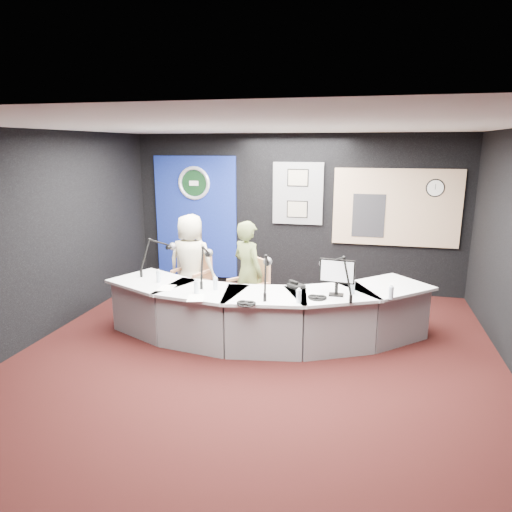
% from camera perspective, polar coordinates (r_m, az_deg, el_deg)
% --- Properties ---
extents(ground, '(6.00, 6.00, 0.00)m').
position_cam_1_polar(ground, '(5.90, 0.09, -12.38)').
color(ground, black).
rests_on(ground, ground).
extents(ceiling, '(6.00, 6.00, 0.02)m').
position_cam_1_polar(ceiling, '(5.30, 0.10, 15.95)').
color(ceiling, silver).
rests_on(ceiling, ground).
extents(wall_back, '(6.00, 0.02, 2.80)m').
position_cam_1_polar(wall_back, '(8.33, 4.88, 5.42)').
color(wall_back, black).
rests_on(wall_back, ground).
extents(wall_front, '(6.00, 0.02, 2.80)m').
position_cam_1_polar(wall_front, '(2.75, -14.86, -12.49)').
color(wall_front, black).
rests_on(wall_front, ground).
extents(wall_left, '(0.02, 6.00, 2.80)m').
position_cam_1_polar(wall_left, '(6.77, -25.48, 2.21)').
color(wall_left, black).
rests_on(wall_left, ground).
extents(broadcast_desk, '(4.50, 1.90, 0.75)m').
position_cam_1_polar(broadcast_desk, '(6.25, 0.81, -7.08)').
color(broadcast_desk, silver).
rests_on(broadcast_desk, ground).
extents(backdrop_panel, '(1.60, 0.05, 2.30)m').
position_cam_1_polar(backdrop_panel, '(8.81, -7.53, 4.81)').
color(backdrop_panel, navy).
rests_on(backdrop_panel, wall_back).
extents(agency_seal, '(0.63, 0.07, 0.63)m').
position_cam_1_polar(agency_seal, '(8.69, -7.76, 9.01)').
color(agency_seal, silver).
rests_on(agency_seal, backdrop_panel).
extents(seal_center, '(0.48, 0.01, 0.48)m').
position_cam_1_polar(seal_center, '(8.70, -7.75, 9.01)').
color(seal_center, black).
rests_on(seal_center, backdrop_panel).
extents(pinboard, '(0.90, 0.04, 1.10)m').
position_cam_1_polar(pinboard, '(8.25, 5.24, 7.78)').
color(pinboard, slate).
rests_on(pinboard, wall_back).
extents(framed_photo_upper, '(0.34, 0.02, 0.27)m').
position_cam_1_polar(framed_photo_upper, '(8.20, 5.26, 9.71)').
color(framed_photo_upper, gray).
rests_on(framed_photo_upper, pinboard).
extents(framed_photo_lower, '(0.34, 0.02, 0.27)m').
position_cam_1_polar(framed_photo_lower, '(8.25, 5.17, 5.83)').
color(framed_photo_lower, gray).
rests_on(framed_photo_lower, pinboard).
extents(booth_window_frame, '(2.12, 0.06, 1.32)m').
position_cam_1_polar(booth_window_frame, '(8.21, 17.10, 5.80)').
color(booth_window_frame, tan).
rests_on(booth_window_frame, wall_back).
extents(booth_glow, '(2.00, 0.02, 1.20)m').
position_cam_1_polar(booth_glow, '(8.20, 17.10, 5.79)').
color(booth_glow, '#DBBE8A').
rests_on(booth_glow, booth_window_frame).
extents(equipment_rack, '(0.55, 0.02, 0.75)m').
position_cam_1_polar(equipment_rack, '(8.18, 13.88, 4.92)').
color(equipment_rack, black).
rests_on(equipment_rack, booth_window_frame).
extents(wall_clock, '(0.28, 0.01, 0.28)m').
position_cam_1_polar(wall_clock, '(8.20, 21.50, 7.92)').
color(wall_clock, white).
rests_on(wall_clock, booth_window_frame).
extents(armchair_left, '(0.68, 0.68, 0.94)m').
position_cam_1_polar(armchair_left, '(7.43, -8.05, -3.03)').
color(armchair_left, tan).
rests_on(armchair_left, ground).
extents(armchair_right, '(0.84, 0.84, 1.05)m').
position_cam_1_polar(armchair_right, '(6.76, -1.02, -4.10)').
color(armchair_right, tan).
rests_on(armchair_right, ground).
extents(draped_jacket, '(0.50, 0.27, 0.70)m').
position_cam_1_polar(draped_jacket, '(7.64, -8.19, -1.41)').
color(draped_jacket, gray).
rests_on(draped_jacket, armchair_left).
extents(person_man, '(0.77, 0.51, 1.55)m').
position_cam_1_polar(person_man, '(7.35, -8.13, -0.76)').
color(person_man, beige).
rests_on(person_man, ground).
extents(person_woman, '(0.67, 0.63, 1.54)m').
position_cam_1_polar(person_woman, '(6.69, -1.02, -2.10)').
color(person_woman, '#566133').
rests_on(person_woman, ground).
extents(computer_monitor, '(0.43, 0.08, 0.29)m').
position_cam_1_polar(computer_monitor, '(5.76, 10.12, -1.85)').
color(computer_monitor, black).
rests_on(computer_monitor, broadcast_desk).
extents(desk_phone, '(0.26, 0.25, 0.05)m').
position_cam_1_polar(desk_phone, '(6.07, 5.04, -3.76)').
color(desk_phone, black).
rests_on(desk_phone, broadcast_desk).
extents(headphones_near, '(0.24, 0.24, 0.04)m').
position_cam_1_polar(headphones_near, '(5.69, 7.67, -5.12)').
color(headphones_near, black).
rests_on(headphones_near, broadcast_desk).
extents(headphones_far, '(0.24, 0.24, 0.04)m').
position_cam_1_polar(headphones_far, '(5.44, -1.21, -5.91)').
color(headphones_far, black).
rests_on(headphones_far, broadcast_desk).
extents(paper_stack, '(0.22, 0.29, 0.00)m').
position_cam_1_polar(paper_stack, '(6.17, -11.13, -3.93)').
color(paper_stack, white).
rests_on(paper_stack, broadcast_desk).
extents(notepad, '(0.27, 0.33, 0.00)m').
position_cam_1_polar(notepad, '(5.71, -7.54, -5.21)').
color(notepad, white).
rests_on(notepad, broadcast_desk).
extents(boom_mic_a, '(0.37, 0.69, 0.60)m').
position_cam_1_polar(boom_mic_a, '(6.87, -12.25, 0.41)').
color(boom_mic_a, black).
rests_on(boom_mic_a, broadcast_desk).
extents(boom_mic_b, '(0.22, 0.73, 0.60)m').
position_cam_1_polar(boom_mic_b, '(6.27, -6.38, -0.63)').
color(boom_mic_b, black).
rests_on(boom_mic_b, broadcast_desk).
extents(boom_mic_c, '(0.22, 0.73, 0.60)m').
position_cam_1_polar(boom_mic_c, '(5.76, 1.31, -1.84)').
color(boom_mic_c, black).
rests_on(boom_mic_c, broadcast_desk).
extents(boom_mic_d, '(0.50, 0.61, 0.60)m').
position_cam_1_polar(boom_mic_d, '(5.76, 10.09, -2.04)').
color(boom_mic_d, black).
rests_on(boom_mic_d, broadcast_desk).
extents(water_bottles, '(3.15, 0.57, 0.18)m').
position_cam_1_polar(water_bottles, '(5.81, 1.22, -3.84)').
color(water_bottles, silver).
rests_on(water_bottles, broadcast_desk).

